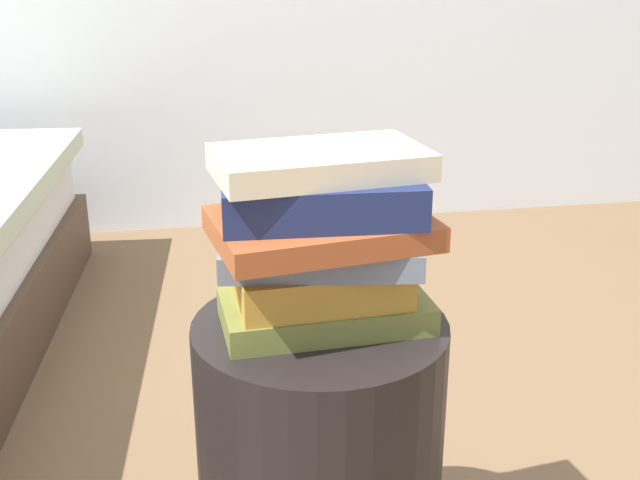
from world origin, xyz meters
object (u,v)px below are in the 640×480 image
(book_navy, at_px, (321,195))
(book_olive, at_px, (325,310))
(book_cream, at_px, (320,162))
(book_slate, at_px, (320,252))
(book_ochre, at_px, (322,279))
(side_table, at_px, (320,472))
(book_rust, at_px, (322,228))

(book_navy, bearing_deg, book_olive, 22.71)
(book_olive, relative_size, book_cream, 1.05)
(book_olive, distance_m, book_slate, 0.10)
(book_olive, xyz_separation_m, book_ochre, (-0.00, 0.00, 0.05))
(book_ochre, xyz_separation_m, book_cream, (-0.00, -0.01, 0.18))
(book_slate, height_order, book_cream, book_cream)
(side_table, distance_m, book_olive, 0.28)
(book_olive, bearing_deg, side_table, -163.03)
(book_olive, xyz_separation_m, book_rust, (-0.01, -0.01, 0.13))
(book_ochre, bearing_deg, book_navy, -117.80)
(book_olive, height_order, book_rust, book_rust)
(book_olive, height_order, book_slate, book_slate)
(book_rust, height_order, book_navy, book_navy)
(book_slate, bearing_deg, side_table, 84.04)
(book_olive, bearing_deg, book_cream, -160.87)
(book_slate, bearing_deg, book_olive, 43.95)
(side_table, xyz_separation_m, book_navy, (0.00, 0.00, 0.46))
(side_table, distance_m, book_slate, 0.38)
(book_olive, distance_m, book_rust, 0.13)
(book_cream, bearing_deg, book_rust, -91.47)
(book_rust, distance_m, book_cream, 0.09)
(side_table, xyz_separation_m, book_olive, (0.01, 0.00, 0.28))
(book_olive, xyz_separation_m, book_slate, (-0.01, -0.01, 0.10))
(book_rust, bearing_deg, book_slate, 106.21)
(book_navy, bearing_deg, book_rust, -91.67)
(side_table, bearing_deg, book_rust, -81.57)
(book_olive, bearing_deg, book_ochre, 114.11)
(book_ochre, bearing_deg, book_rust, -107.94)
(book_navy, bearing_deg, book_cream, -144.39)
(book_olive, distance_m, book_ochre, 0.05)
(book_ochre, relative_size, book_cream, 0.85)
(book_slate, relative_size, book_rust, 0.94)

